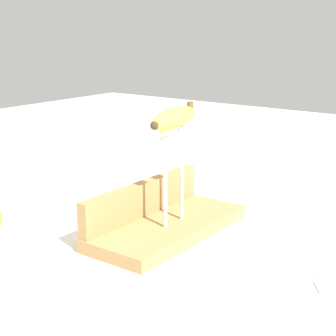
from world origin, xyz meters
TOP-DOWN VIEW (x-y plane):
  - ground_plane at (0.00, 0.00)m, footprint 3.00×3.00m
  - wooden_board at (0.00, 0.00)m, footprint 0.32×0.14m
  - board_backstop at (0.00, 0.06)m, footprint 0.31×0.02m
  - fork_stand_center at (0.00, -0.01)m, footprint 0.08×0.01m
  - banana_raised_center at (-0.00, -0.01)m, footprint 0.17×0.08m
  - fork_fallen_near at (-0.00, -0.29)m, footprint 0.14×0.11m

SIDE VIEW (x-z plane):
  - ground_plane at x=0.00m, z-range 0.00..0.00m
  - fork_fallen_near at x=0.00m, z-range 0.00..0.01m
  - wooden_board at x=0.00m, z-range 0.00..0.02m
  - board_backstop at x=0.00m, z-range 0.02..0.09m
  - fork_stand_center at x=0.00m, z-range 0.04..0.21m
  - banana_raised_center at x=0.00m, z-range 0.20..0.23m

